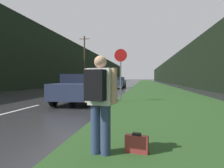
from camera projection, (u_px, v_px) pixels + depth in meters
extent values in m
cube|color=#26471E|center=(150.00, 85.00, 39.60)|extent=(6.00, 240.00, 0.02)
cube|color=silver|center=(20.00, 110.00, 8.15)|extent=(0.12, 3.00, 0.01)
cube|color=silver|center=(76.00, 95.00, 15.06)|extent=(0.12, 3.00, 0.01)
cube|color=silver|center=(97.00, 90.00, 21.98)|extent=(0.12, 3.00, 0.01)
cube|color=silver|center=(108.00, 87.00, 28.89)|extent=(0.12, 3.00, 0.01)
cube|color=black|center=(87.00, 67.00, 51.80)|extent=(2.00, 140.00, 8.41)
cube|color=black|center=(174.00, 71.00, 48.46)|extent=(2.00, 140.00, 6.25)
cylinder|color=#4C3823|center=(84.00, 61.00, 35.23)|extent=(0.24, 0.24, 8.74)
cube|color=#4C3823|center=(84.00, 39.00, 35.12)|extent=(1.80, 0.10, 0.10)
cylinder|color=slate|center=(121.00, 82.00, 11.05)|extent=(0.07, 0.07, 2.21)
cylinder|color=#B71414|center=(121.00, 55.00, 11.01)|extent=(0.70, 0.02, 0.70)
cylinder|color=navy|center=(95.00, 130.00, 3.37)|extent=(0.16, 0.16, 0.85)
cylinder|color=navy|center=(106.00, 131.00, 3.30)|extent=(0.16, 0.16, 0.85)
cube|color=white|center=(100.00, 87.00, 3.31)|extent=(0.43, 0.29, 0.61)
sphere|color=tan|center=(100.00, 62.00, 3.30)|extent=(0.21, 0.21, 0.21)
cylinder|color=tan|center=(87.00, 85.00, 3.40)|extent=(0.09, 0.09, 0.58)
cylinder|color=tan|center=(114.00, 86.00, 3.23)|extent=(0.09, 0.09, 0.58)
cube|color=black|center=(95.00, 85.00, 3.12)|extent=(0.34, 0.24, 0.49)
cube|color=#9E3333|center=(137.00, 145.00, 3.39)|extent=(0.41, 0.19, 0.32)
cube|color=black|center=(137.00, 134.00, 3.39)|extent=(0.15, 0.11, 0.04)
cube|color=#2D3856|center=(79.00, 90.00, 10.30)|extent=(1.73, 4.07, 0.74)
cube|color=#1B2134|center=(80.00, 79.00, 10.48)|extent=(1.47, 1.83, 0.46)
cylinder|color=black|center=(88.00, 100.00, 8.93)|extent=(0.20, 0.68, 0.68)
cylinder|color=black|center=(53.00, 99.00, 9.19)|extent=(0.20, 0.68, 0.68)
cylinder|color=black|center=(100.00, 95.00, 11.43)|extent=(0.20, 0.68, 0.68)
cylinder|color=black|center=(72.00, 95.00, 11.68)|extent=(0.20, 0.68, 0.68)
cube|color=#2D3856|center=(118.00, 83.00, 26.20)|extent=(1.72, 4.55, 0.74)
cube|color=#1B2134|center=(118.00, 79.00, 26.41)|extent=(1.46, 2.05, 0.43)
cylinder|color=black|center=(123.00, 86.00, 24.69)|extent=(0.20, 0.62, 0.62)
cylinder|color=black|center=(110.00, 86.00, 24.95)|extent=(0.20, 0.62, 0.62)
cylinder|color=black|center=(125.00, 85.00, 27.48)|extent=(0.20, 0.62, 0.62)
cylinder|color=black|center=(113.00, 85.00, 27.73)|extent=(0.20, 0.62, 0.62)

